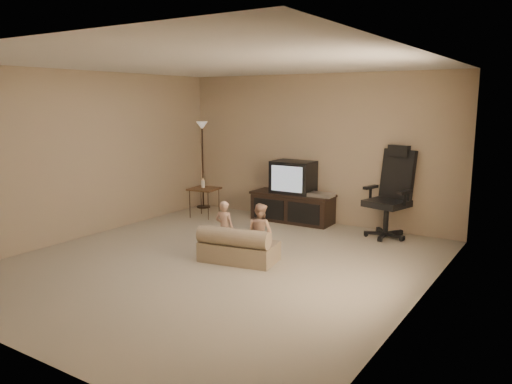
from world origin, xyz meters
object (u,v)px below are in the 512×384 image
at_px(side_table, 204,189).
at_px(toddler_left, 225,228).
at_px(tv_stand, 293,197).
at_px(office_chair, 390,204).
at_px(child_sofa, 238,247).
at_px(floor_lamp, 202,145).
at_px(toddler_right, 260,232).

bearing_deg(side_table, toddler_left, -44.53).
distance_m(tv_stand, toddler_left, 2.17).
height_order(tv_stand, toddler_left, tv_stand).
height_order(office_chair, side_table, office_chair).
relative_size(office_chair, toddler_left, 1.88).
xyz_separation_m(office_chair, toddler_left, (-1.57, -2.11, -0.13)).
bearing_deg(child_sofa, floor_lamp, 126.00).
bearing_deg(tv_stand, toddler_left, -87.98).
bearing_deg(floor_lamp, toddler_right, -38.76).
bearing_deg(side_table, toddler_right, -35.47).
height_order(tv_stand, side_table, tv_stand).
relative_size(child_sofa, toddler_right, 1.38).
height_order(tv_stand, office_chair, office_chair).
xyz_separation_m(office_chair, toddler_right, (-1.05, -2.04, -0.12)).
xyz_separation_m(tv_stand, floor_lamp, (-2.02, 0.06, 0.78)).
relative_size(side_table, child_sofa, 0.68).
bearing_deg(tv_stand, side_table, -161.27).
xyz_separation_m(child_sofa, toddler_left, (-0.33, 0.16, 0.18)).
distance_m(office_chair, toddler_left, 2.63).
bearing_deg(office_chair, tv_stand, -167.25).
bearing_deg(toddler_left, office_chair, -132.59).
distance_m(child_sofa, toddler_left, 0.41).
height_order(office_chair, toddler_left, office_chair).
bearing_deg(floor_lamp, child_sofa, -43.87).
relative_size(toddler_left, toddler_right, 0.98).
height_order(side_table, child_sofa, side_table).
xyz_separation_m(side_table, child_sofa, (1.96, -1.77, -0.31)).
xyz_separation_m(side_table, toddler_left, (1.64, -1.61, -0.14)).
distance_m(office_chair, child_sofa, 2.61).
bearing_deg(toddler_right, tv_stand, -61.75).
bearing_deg(child_sofa, toddler_right, 39.06).
bearing_deg(child_sofa, office_chair, 51.06).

